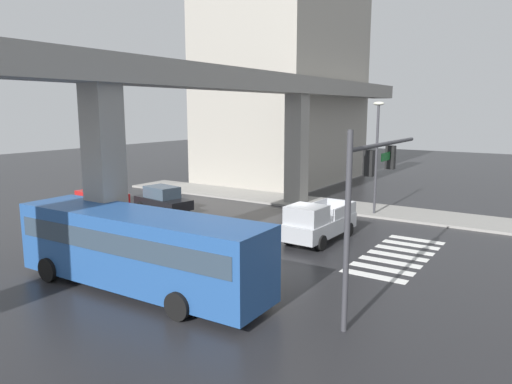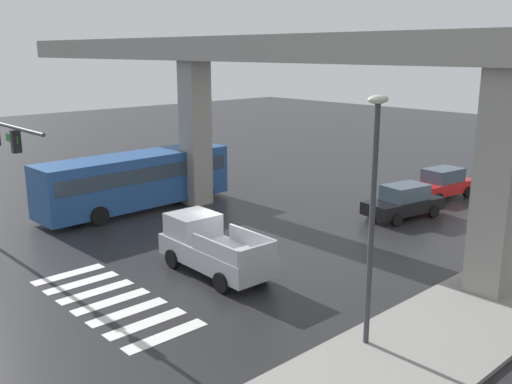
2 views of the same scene
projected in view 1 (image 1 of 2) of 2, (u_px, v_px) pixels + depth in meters
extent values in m
plane|color=#232326|center=(293.00, 238.00, 25.39)|extent=(120.00, 120.00, 0.00)
cube|color=silver|center=(373.00, 276.00, 19.64)|extent=(0.55, 2.80, 0.01)
cube|color=silver|center=(382.00, 269.00, 20.55)|extent=(0.55, 2.80, 0.01)
cube|color=silver|center=(390.00, 262.00, 21.45)|extent=(0.55, 2.80, 0.01)
cube|color=silver|center=(397.00, 256.00, 22.36)|extent=(0.55, 2.80, 0.01)
cube|color=silver|center=(404.00, 250.00, 23.26)|extent=(0.55, 2.80, 0.01)
cube|color=silver|center=(411.00, 245.00, 24.17)|extent=(0.55, 2.80, 0.01)
cube|color=silver|center=(417.00, 240.00, 25.08)|extent=(0.55, 2.80, 0.01)
cube|color=gray|center=(224.00, 79.00, 26.34)|extent=(52.93, 1.98, 1.20)
cube|color=gray|center=(105.00, 178.00, 20.16)|extent=(1.30, 1.30, 7.83)
cube|color=gray|center=(297.00, 150.00, 34.08)|extent=(1.30, 1.30, 7.83)
cube|color=gray|center=(285.00, 29.00, 44.50)|extent=(15.38, 10.99, 28.28)
cube|color=gray|center=(330.00, 205.00, 33.84)|extent=(4.00, 36.00, 0.15)
cube|color=#A8AAAF|center=(320.00, 226.00, 24.87)|extent=(5.15, 2.04, 0.80)
cube|color=#A8AAAF|center=(307.00, 215.00, 23.55)|extent=(1.75, 1.80, 0.90)
cube|color=#3F5160|center=(302.00, 217.00, 23.18)|extent=(0.15, 1.67, 0.77)
cube|color=#A8AAAF|center=(345.00, 211.00, 25.18)|extent=(2.65, 0.18, 0.60)
cube|color=#A8AAAF|center=(316.00, 207.00, 26.17)|extent=(2.65, 0.18, 0.60)
cube|color=#A8AAAF|center=(341.00, 205.00, 26.77)|extent=(0.15, 1.75, 0.60)
cylinder|color=black|center=(321.00, 243.00, 23.15)|extent=(0.77, 0.30, 0.76)
cylinder|color=black|center=(289.00, 237.00, 24.17)|extent=(0.77, 0.30, 0.76)
cylinder|color=black|center=(348.00, 230.00, 25.71)|extent=(0.77, 0.30, 0.76)
cylinder|color=black|center=(318.00, 225.00, 26.73)|extent=(0.77, 0.30, 0.76)
cube|color=#234C8C|center=(139.00, 248.00, 17.89)|extent=(2.79, 10.86, 2.70)
cube|color=#2D3D4C|center=(138.00, 236.00, 17.81)|extent=(2.81, 10.32, 0.76)
cube|color=#2D3D4C|center=(49.00, 222.00, 20.61)|extent=(2.25, 0.14, 1.49)
cylinder|color=black|center=(49.00, 269.00, 19.02)|extent=(0.38, 0.97, 0.96)
cylinder|color=black|center=(98.00, 254.00, 21.07)|extent=(0.38, 0.97, 0.96)
cylinder|color=black|center=(178.00, 306.00, 15.52)|extent=(0.38, 0.97, 0.96)
cylinder|color=black|center=(223.00, 283.00, 17.57)|extent=(0.38, 0.97, 0.96)
cube|color=red|center=(102.00, 197.00, 33.91)|extent=(2.27, 4.48, 0.64)
cube|color=#384756|center=(101.00, 187.00, 33.85)|extent=(1.76, 2.40, 0.76)
cylinder|color=black|center=(123.00, 202.00, 33.76)|extent=(0.32, 0.66, 0.64)
cylinder|color=black|center=(102.00, 205.00, 32.46)|extent=(0.32, 0.66, 0.64)
cylinder|color=black|center=(103.00, 197.00, 35.46)|extent=(0.32, 0.66, 0.64)
cylinder|color=black|center=(81.00, 201.00, 34.17)|extent=(0.32, 0.66, 0.64)
cube|color=black|center=(163.00, 203.00, 31.78)|extent=(2.48, 4.54, 0.64)
cube|color=#384756|center=(162.00, 192.00, 31.72)|extent=(1.86, 2.46, 0.76)
cylinder|color=black|center=(186.00, 208.00, 31.55)|extent=(0.35, 0.67, 0.64)
cylinder|color=black|center=(165.00, 212.00, 30.31)|extent=(0.35, 0.67, 0.64)
cylinder|color=black|center=(162.00, 203.00, 33.35)|extent=(0.35, 0.67, 0.64)
cylinder|color=black|center=(141.00, 206.00, 32.11)|extent=(0.35, 0.67, 0.64)
cylinder|color=#38383D|center=(347.00, 234.00, 14.28)|extent=(0.18, 0.18, 6.20)
cylinder|color=#38383D|center=(386.00, 144.00, 16.48)|extent=(6.40, 0.14, 0.14)
cube|color=black|center=(369.00, 163.00, 15.25)|extent=(0.24, 0.32, 0.84)
sphere|color=orange|center=(369.00, 163.00, 15.25)|extent=(0.17, 0.17, 0.17)
cube|color=black|center=(390.00, 157.00, 17.06)|extent=(0.24, 0.32, 0.84)
sphere|color=orange|center=(390.00, 157.00, 17.06)|extent=(0.17, 0.17, 0.17)
cube|color=#19722D|center=(387.00, 156.00, 16.72)|extent=(1.10, 0.04, 0.28)
cylinder|color=#38383D|center=(376.00, 161.00, 30.27)|extent=(0.16, 0.16, 7.00)
ellipsoid|color=beige|center=(379.00, 104.00, 29.65)|extent=(0.44, 0.70, 0.24)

